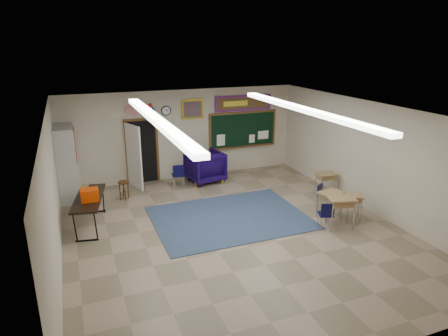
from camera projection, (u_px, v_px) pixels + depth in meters
name	position (u px, v px, depth m)	size (l,w,h in m)	color
floor	(234.00, 232.00, 9.91)	(9.00, 9.00, 0.00)	gray
back_wall	(183.00, 135.00, 13.43)	(8.00, 0.04, 3.00)	beige
front_wall	(363.00, 273.00, 5.46)	(8.00, 0.04, 3.00)	beige
left_wall	(53.00, 198.00, 8.05)	(0.04, 9.00, 3.00)	beige
right_wall	(370.00, 157.00, 10.84)	(0.04, 9.00, 3.00)	beige
ceiling	(235.00, 112.00, 8.99)	(8.00, 9.00, 0.04)	silver
area_rug	(230.00, 217.00, 10.68)	(4.00, 3.00, 0.02)	#31425D
fluorescent_strips	(235.00, 114.00, 9.01)	(3.86, 6.00, 0.10)	white
doorway	(140.00, 153.00, 12.91)	(1.10, 0.89, 2.16)	black
chalkboard	(243.00, 131.00, 14.18)	(2.55, 0.14, 1.30)	brown
bulletin_board	(243.00, 103.00, 13.88)	(2.10, 0.05, 0.55)	red
framed_art_print	(192.00, 109.00, 13.26)	(0.75, 0.05, 0.65)	#AF9021
wall_clock	(166.00, 111.00, 12.95)	(0.32, 0.05, 0.32)	black
wall_flags	(140.00, 108.00, 12.59)	(1.16, 0.06, 0.70)	red
storage_cabinet	(67.00, 163.00, 11.69)	(0.59, 1.25, 2.20)	#AEAFAA
wingback_armchair	(205.00, 167.00, 13.32)	(1.09, 1.12, 1.02)	#120539
student_chair_reading	(178.00, 175.00, 12.80)	(0.39, 0.39, 0.79)	black
student_chair_desk_a	(326.00, 215.00, 10.00)	(0.36, 0.36, 0.72)	black
student_chair_desk_b	(324.00, 197.00, 11.19)	(0.35, 0.35, 0.70)	black
student_desk_front_left	(329.00, 204.00, 10.55)	(0.70, 0.58, 0.74)	olive
student_desk_front_right	(326.00, 183.00, 12.12)	(0.62, 0.48, 0.71)	olive
student_desk_back_left	(340.00, 211.00, 10.02)	(0.79, 0.67, 0.81)	olive
student_desk_back_right	(350.00, 206.00, 10.48)	(0.73, 0.68, 0.71)	olive
folding_table	(90.00, 210.00, 10.10)	(0.99, 2.00, 1.09)	black
wooden_stool	(124.00, 190.00, 11.84)	(0.32, 0.32, 0.56)	#4C2B17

